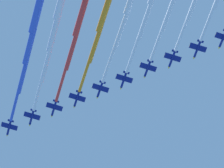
# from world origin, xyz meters

# --- Properties ---
(jet_lead) EXTENTS (8.47, 75.90, 3.66)m
(jet_lead) POSITION_xyz_m (-43.23, -8.82, 164.30)
(jet_lead) COLOR navy
(jet_port_inner) EXTENTS (8.46, 77.35, 3.68)m
(jet_port_inner) POSITION_xyz_m (-33.68, -17.96, 165.72)
(jet_port_inner) COLOR navy
(jet_starboard_inner) EXTENTS (8.48, 82.80, 3.68)m
(jet_starboard_inner) POSITION_xyz_m (-23.25, -29.68, 165.45)
(jet_starboard_inner) COLOR navy
(jet_port_mid) EXTENTS (8.51, 76.39, 3.67)m
(jet_port_mid) POSITION_xyz_m (-13.02, -33.67, 165.19)
(jet_port_mid) COLOR navy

